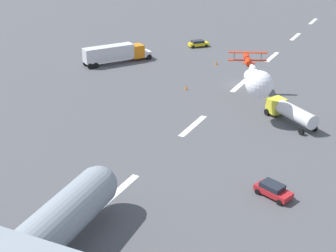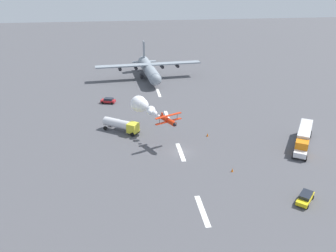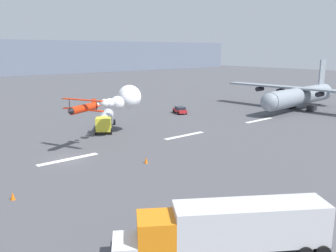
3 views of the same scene
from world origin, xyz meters
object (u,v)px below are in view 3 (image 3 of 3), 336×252
Objects in this scene: semi_truck_orange at (229,227)px; traffic_cone_far at (146,160)px; cargo_transport_plane at (298,96)px; airport_staff_sedan at (180,110)px; fuel_tanker_truck at (106,120)px; stunt_biplane_red at (125,98)px; traffic_cone_near at (13,196)px.

traffic_cone_far is (7.33, 19.53, -1.75)m from semi_truck_orange.
cargo_transport_plane reaches higher than airport_staff_sedan.
semi_truck_orange reaches higher than fuel_tanker_truck.
stunt_biplane_red is 1.19× the size of semi_truck_orange.
cargo_transport_plane is at bearing 10.32° from traffic_cone_far.
semi_truck_orange is 20.58m from traffic_cone_near.
airport_staff_sedan is at bearing 41.79° from traffic_cone_far.
airport_staff_sedan is at bearing 29.86° from traffic_cone_near.
stunt_biplane_red reaches higher than traffic_cone_far.
stunt_biplane_red is at bearing 34.50° from traffic_cone_near.
fuel_tanker_truck is 29.57m from traffic_cone_near.
traffic_cone_near is at bearing -176.88° from traffic_cone_far.
stunt_biplane_red is 6.72m from fuel_tanker_truck.
traffic_cone_near is (-41.51, -23.83, -0.44)m from airport_staff_sedan.
airport_staff_sedan is at bearing 23.98° from stunt_biplane_red.
fuel_tanker_truck is 11.65× the size of traffic_cone_far.
stunt_biplane_red is 1.83× the size of fuel_tanker_truck.
fuel_tanker_truck reaches higher than airport_staff_sedan.
traffic_cone_near is at bearing 114.45° from semi_truck_orange.
cargo_transport_plane reaches higher than semi_truck_orange.
cargo_transport_plane is 42.72m from stunt_biplane_red.
stunt_biplane_red is 36.70m from semi_truck_orange.
stunt_biplane_red is 27.39m from traffic_cone_near.
traffic_cone_far is (-6.29, -14.34, -5.53)m from stunt_biplane_red.
stunt_biplane_red is (-42.29, 5.49, 2.50)m from cargo_transport_plane.
semi_truck_orange reaches higher than traffic_cone_near.
traffic_cone_near and traffic_cone_far have the same top height.
cargo_transport_plane is 44.41m from fuel_tanker_truck.
semi_truck_orange is 1.54× the size of fuel_tanker_truck.
cargo_transport_plane is at bearing -31.67° from airport_staff_sedan.
cargo_transport_plane is 62.72m from semi_truck_orange.
stunt_biplane_red is 21.84m from airport_staff_sedan.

